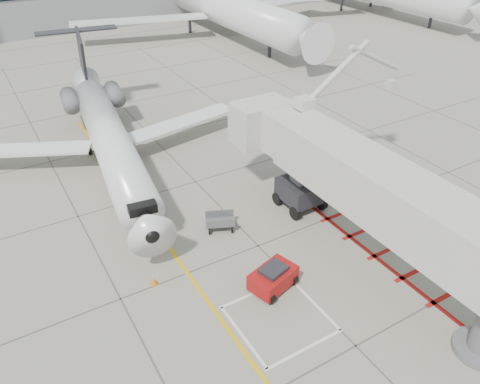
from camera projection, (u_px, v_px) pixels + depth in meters
ground_plane at (301, 290)px, 23.43m from camera, size 260.00×260.00×0.00m
regional_jet at (113, 133)px, 30.31m from camera, size 25.12×30.02×7.19m
jet_bridge at (381, 202)px, 23.02m from camera, size 9.39×19.65×7.84m
pushback_tug at (273, 277)px, 23.21m from camera, size 2.67×2.07×1.37m
baggage_cart at (220, 222)px, 27.33m from camera, size 1.96×1.65×1.06m
ground_power_unit at (373, 185)px, 30.20m from camera, size 2.39×1.94×1.65m
cone_nose at (154, 281)px, 23.63m from camera, size 0.32×0.32×0.45m
cone_side at (278, 193)px, 30.40m from camera, size 0.36×0.36×0.51m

